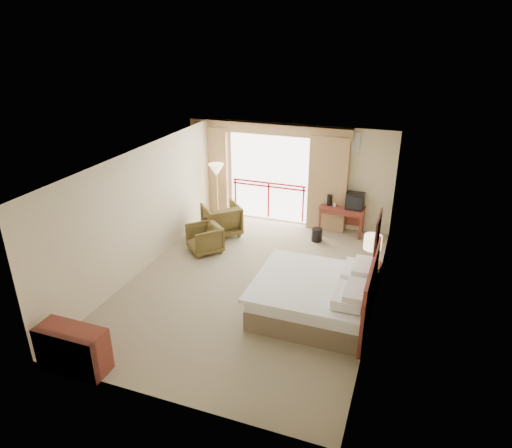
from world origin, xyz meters
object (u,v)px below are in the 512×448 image
at_px(table_lamp, 373,243).
at_px(dresser, 73,349).
at_px(bed, 316,296).
at_px(desk, 343,212).
at_px(tv, 355,201).
at_px(side_table, 211,227).
at_px(floor_lamp, 216,172).
at_px(wastebasket, 317,235).
at_px(armchair_far, 222,234).
at_px(nightstand, 368,278).
at_px(armchair_near, 205,251).

xyz_separation_m(table_lamp, dresser, (-4.05, -3.97, -0.70)).
bearing_deg(bed, desk, 92.96).
xyz_separation_m(table_lamp, tv, (-0.72, 2.59, -0.14)).
distance_m(side_table, floor_lamp, 1.63).
bearing_deg(dresser, wastebasket, 64.84).
bearing_deg(tv, armchair_far, -165.25).
xyz_separation_m(bed, table_lamp, (0.83, 1.18, 0.70)).
distance_m(nightstand, armchair_far, 4.23).
distance_m(table_lamp, desk, 2.88).
xyz_separation_m(bed, side_table, (-3.22, 2.25, -0.02)).
relative_size(desk, tv, 2.52).
relative_size(nightstand, armchair_far, 0.67).
distance_m(tv, floor_lamp, 3.72).
bearing_deg(wastebasket, side_table, -161.58).
height_order(table_lamp, floor_lamp, floor_lamp).
bearing_deg(bed, floor_lamp, 135.92).
distance_m(armchair_near, side_table, 0.76).
bearing_deg(table_lamp, tv, 105.60).
height_order(nightstand, table_lamp, table_lamp).
relative_size(armchair_far, side_table, 1.71).
relative_size(tv, armchair_far, 0.50).
bearing_deg(table_lamp, wastebasket, 128.20).
bearing_deg(floor_lamp, table_lamp, -27.42).
height_order(bed, nightstand, bed).
xyz_separation_m(tv, armchair_far, (-3.21, -1.10, -0.94)).
xyz_separation_m(nightstand, tv, (-0.72, 2.64, 0.64)).
distance_m(nightstand, table_lamp, 0.78).
height_order(nightstand, desk, desk).
height_order(nightstand, side_table, nightstand).
bearing_deg(armchair_far, side_table, 30.73).
height_order(table_lamp, tv, table_lamp).
relative_size(bed, floor_lamp, 1.31).
bearing_deg(floor_lamp, nightstand, -27.93).
distance_m(bed, table_lamp, 1.60).
height_order(tv, floor_lamp, floor_lamp).
distance_m(armchair_far, armchair_near, 1.06).
bearing_deg(side_table, dresser, -90.05).
bearing_deg(bed, tv, 88.45).
height_order(desk, dresser, dresser).
xyz_separation_m(armchair_near, dresser, (-0.15, -4.39, 0.37)).
height_order(bed, wastebasket, bed).
height_order(tv, armchair_far, tv).
height_order(side_table, dresser, dresser).
relative_size(nightstand, dresser, 0.54).
relative_size(armchair_far, floor_lamp, 0.55).
bearing_deg(wastebasket, bed, -77.55).
relative_size(nightstand, tv, 1.34).
height_order(desk, side_table, desk).
bearing_deg(side_table, wastebasket, 18.42).
height_order(nightstand, armchair_far, nightstand).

